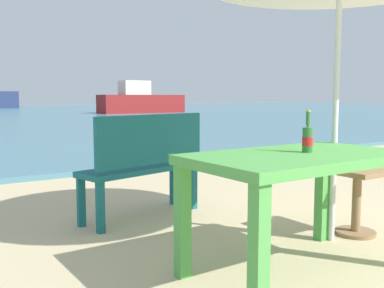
{
  "coord_description": "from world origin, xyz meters",
  "views": [
    {
      "loc": [
        -3.26,
        -0.94,
        1.11
      ],
      "look_at": [
        -0.59,
        3.0,
        0.6
      ],
      "focal_mm": 41.67,
      "sensor_mm": 36.0,
      "label": 1
    }
  ],
  "objects_px": {
    "picnic_table_green": "(299,171)",
    "beer_bottle_amber": "(308,138)",
    "side_table_wood": "(357,191)",
    "boat_tanker": "(141,101)",
    "bench_teal_center": "(146,160)",
    "swimmer_person": "(184,135)"
  },
  "relations": [
    {
      "from": "picnic_table_green",
      "to": "side_table_wood",
      "type": "xyz_separation_m",
      "value": [
        0.98,
        0.27,
        -0.3
      ]
    },
    {
      "from": "swimmer_person",
      "to": "boat_tanker",
      "type": "distance_m",
      "value": 18.63
    },
    {
      "from": "side_table_wood",
      "to": "boat_tanker",
      "type": "xyz_separation_m",
      "value": [
        10.18,
        23.19,
        0.45
      ]
    },
    {
      "from": "beer_bottle_amber",
      "to": "swimmer_person",
      "type": "xyz_separation_m",
      "value": [
        3.33,
        6.53,
        -0.61
      ]
    },
    {
      "from": "picnic_table_green",
      "to": "boat_tanker",
      "type": "xyz_separation_m",
      "value": [
        11.16,
        23.46,
        0.16
      ]
    },
    {
      "from": "bench_teal_center",
      "to": "swimmer_person",
      "type": "distance_m",
      "value": 6.07
    },
    {
      "from": "picnic_table_green",
      "to": "beer_bottle_amber",
      "type": "relative_size",
      "value": 5.28
    },
    {
      "from": "beer_bottle_amber",
      "to": "bench_teal_center",
      "type": "bearing_deg",
      "value": 99.1
    },
    {
      "from": "boat_tanker",
      "to": "swimmer_person",
      "type": "bearing_deg",
      "value": -114.6
    },
    {
      "from": "beer_bottle_amber",
      "to": "side_table_wood",
      "type": "height_order",
      "value": "beer_bottle_amber"
    },
    {
      "from": "boat_tanker",
      "to": "picnic_table_green",
      "type": "bearing_deg",
      "value": -115.43
    },
    {
      "from": "picnic_table_green",
      "to": "bench_teal_center",
      "type": "relative_size",
      "value": 1.12
    },
    {
      "from": "picnic_table_green",
      "to": "boat_tanker",
      "type": "relative_size",
      "value": 0.25
    },
    {
      "from": "beer_bottle_amber",
      "to": "swimmer_person",
      "type": "relative_size",
      "value": 0.65
    },
    {
      "from": "side_table_wood",
      "to": "bench_teal_center",
      "type": "relative_size",
      "value": 0.43
    },
    {
      "from": "side_table_wood",
      "to": "swimmer_person",
      "type": "xyz_separation_m",
      "value": [
        2.42,
        6.26,
        -0.11
      ]
    },
    {
      "from": "bench_teal_center",
      "to": "picnic_table_green",
      "type": "bearing_deg",
      "value": -83.39
    },
    {
      "from": "side_table_wood",
      "to": "swimmer_person",
      "type": "bearing_deg",
      "value": 68.83
    },
    {
      "from": "side_table_wood",
      "to": "bench_teal_center",
      "type": "xyz_separation_m",
      "value": [
        -1.17,
        1.37,
        0.19
      ]
    },
    {
      "from": "swimmer_person",
      "to": "boat_tanker",
      "type": "relative_size",
      "value": 0.07
    },
    {
      "from": "picnic_table_green",
      "to": "beer_bottle_amber",
      "type": "xyz_separation_m",
      "value": [
        0.07,
        0.0,
        0.2
      ]
    },
    {
      "from": "beer_bottle_amber",
      "to": "swimmer_person",
      "type": "height_order",
      "value": "beer_bottle_amber"
    }
  ]
}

